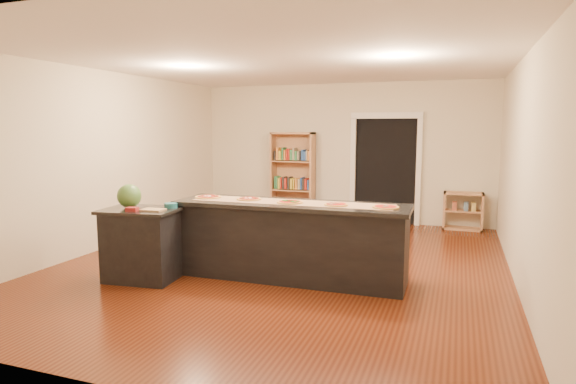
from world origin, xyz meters
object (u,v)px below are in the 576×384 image
(watermelon, at_px, (129,196))
(waste_bin, at_px, (320,213))
(side_counter, at_px, (142,244))
(bookshelf, at_px, (293,176))
(low_shelf, at_px, (463,211))
(kitchen_island, at_px, (291,240))

(watermelon, bearing_deg, waste_bin, 73.41)
(side_counter, relative_size, bookshelf, 0.51)
(waste_bin, height_order, watermelon, watermelon)
(side_counter, height_order, waste_bin, side_counter)
(side_counter, xyz_separation_m, waste_bin, (1.10, 4.32, -0.26))
(watermelon, bearing_deg, low_shelf, 48.61)
(kitchen_island, distance_m, low_shelf, 4.40)
(low_shelf, distance_m, waste_bin, 2.74)
(side_counter, distance_m, bookshelf, 4.59)
(side_counter, height_order, low_shelf, side_counter)
(side_counter, bearing_deg, kitchen_island, 15.11)
(bookshelf, relative_size, low_shelf, 2.56)
(kitchen_island, xyz_separation_m, waste_bin, (-0.64, 3.63, -0.29))
(bookshelf, height_order, watermelon, bookshelf)
(side_counter, bearing_deg, waste_bin, 69.40)
(bookshelf, bearing_deg, low_shelf, 0.16)
(watermelon, bearing_deg, kitchen_island, 19.03)
(kitchen_island, height_order, low_shelf, kitchen_island)
(kitchen_island, distance_m, bookshelf, 4.11)
(waste_bin, distance_m, watermelon, 4.57)
(waste_bin, xyz_separation_m, watermelon, (-1.28, -4.30, 0.86))
(side_counter, bearing_deg, low_shelf, 43.75)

